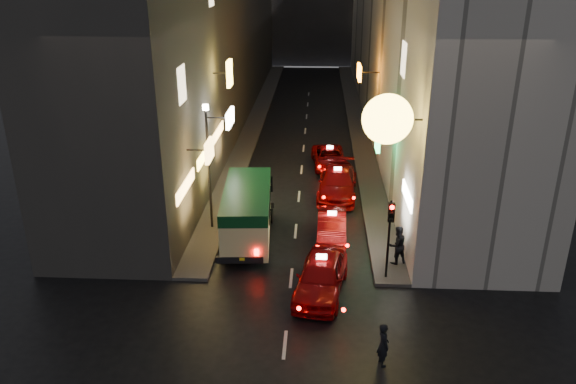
% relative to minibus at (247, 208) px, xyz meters
% --- Properties ---
extents(building_left, '(7.40, 52.00, 18.00)m').
position_rel_minibus_xyz_m(building_left, '(-5.73, 21.99, 7.35)').
color(building_left, '#33302E').
rests_on(building_left, ground).
extents(building_right, '(8.32, 52.00, 18.00)m').
position_rel_minibus_xyz_m(building_right, '(10.26, 21.98, 7.35)').
color(building_right, beige).
rests_on(building_right, ground).
extents(sidewalk_left, '(1.50, 52.00, 0.15)m').
position_rel_minibus_xyz_m(sidewalk_left, '(-1.98, 21.99, -1.58)').
color(sidewalk_left, '#423F3D').
rests_on(sidewalk_left, ground).
extents(sidewalk_right, '(1.50, 52.00, 0.15)m').
position_rel_minibus_xyz_m(sidewalk_right, '(6.52, 21.99, -1.58)').
color(sidewalk_right, '#423F3D').
rests_on(sidewalk_right, ground).
extents(minibus, '(2.52, 6.20, 2.61)m').
position_rel_minibus_xyz_m(minibus, '(0.00, 0.00, 0.00)').
color(minibus, beige).
rests_on(minibus, ground).
extents(taxi_near, '(3.20, 5.98, 1.98)m').
position_rel_minibus_xyz_m(taxi_near, '(3.52, -4.55, -0.75)').
color(taxi_near, '#890608').
rests_on(taxi_near, ground).
extents(taxi_second, '(2.01, 4.71, 1.66)m').
position_rel_minibus_xyz_m(taxi_second, '(4.03, 0.25, -0.91)').
color(taxi_second, '#890608').
rests_on(taxi_second, ground).
extents(taxi_third, '(2.67, 5.75, 1.96)m').
position_rel_minibus_xyz_m(taxi_third, '(4.45, 5.81, -0.76)').
color(taxi_third, '#890608').
rests_on(taxi_third, ground).
extents(taxi_far, '(2.33, 4.80, 1.65)m').
position_rel_minibus_xyz_m(taxi_far, '(4.07, 10.61, -0.91)').
color(taxi_far, '#890608').
rests_on(taxi_far, ground).
extents(pedestrian_crossing, '(0.53, 0.67, 1.79)m').
position_rel_minibus_xyz_m(pedestrian_crossing, '(5.57, -8.84, -0.76)').
color(pedestrian_crossing, black).
rests_on(pedestrian_crossing, ground).
extents(pedestrian_sidewalk, '(0.88, 0.73, 2.00)m').
position_rel_minibus_xyz_m(pedestrian_sidewalk, '(6.83, -2.21, -0.50)').
color(pedestrian_sidewalk, black).
rests_on(pedestrian_sidewalk, sidewalk_right).
extents(traffic_light, '(0.26, 0.43, 3.50)m').
position_rel_minibus_xyz_m(traffic_light, '(6.27, -3.54, 1.04)').
color(traffic_light, black).
rests_on(traffic_light, sidewalk_right).
extents(lamp_post, '(0.28, 0.28, 6.22)m').
position_rel_minibus_xyz_m(lamp_post, '(-1.93, 0.99, 2.07)').
color(lamp_post, black).
rests_on(lamp_post, sidewalk_left).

